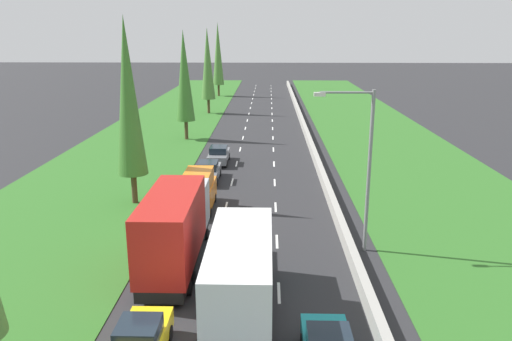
% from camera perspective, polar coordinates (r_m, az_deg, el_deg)
% --- Properties ---
extents(ground_plane, '(300.00, 300.00, 0.00)m').
position_cam_1_polar(ground_plane, '(61.36, 0.29, 4.30)').
color(ground_plane, '#28282B').
rests_on(ground_plane, ground).
extents(grass_verge_left, '(14.00, 140.00, 0.04)m').
position_cam_1_polar(grass_verge_left, '(62.89, -11.35, 4.29)').
color(grass_verge_left, '#2D6623').
rests_on(grass_verge_left, ground).
extents(grass_verge_right, '(14.00, 140.00, 0.04)m').
position_cam_1_polar(grass_verge_right, '(62.74, 13.54, 4.13)').
color(grass_verge_right, '#2D6623').
rests_on(grass_verge_right, ground).
extents(median_barrier, '(0.44, 120.00, 0.85)m').
position_cam_1_polar(median_barrier, '(61.43, 5.63, 4.64)').
color(median_barrier, '#9E9B93').
rests_on(median_barrier, ground).
extents(lane_markings, '(3.64, 116.00, 0.01)m').
position_cam_1_polar(lane_markings, '(61.36, 0.29, 4.30)').
color(lane_markings, white).
rests_on(lane_markings, ground).
extents(yellow_hatchback_left_lane, '(1.74, 3.90, 1.72)m').
position_cam_1_polar(yellow_hatchback_left_lane, '(19.98, -12.97, -18.39)').
color(yellow_hatchback_left_lane, yellow).
rests_on(yellow_hatchback_left_lane, ground).
extents(white_box_truck_centre_lane, '(2.46, 9.40, 4.18)m').
position_cam_1_polar(white_box_truck_centre_lane, '(21.05, -1.64, -11.85)').
color(white_box_truck_centre_lane, black).
rests_on(white_box_truck_centre_lane, ground).
extents(red_box_truck_left_lane, '(2.46, 9.40, 4.18)m').
position_cam_1_polar(red_box_truck_left_lane, '(26.27, -9.16, -6.33)').
color(red_box_truck_left_lane, black).
rests_on(red_box_truck_left_lane, ground).
extents(orange_van_left_lane, '(1.96, 4.90, 2.82)m').
position_cam_1_polar(orange_van_left_lane, '(34.55, -6.51, -2.25)').
color(orange_van_left_lane, orange).
rests_on(orange_van_left_lane, ground).
extents(grey_sedan_left_lane, '(1.82, 4.50, 1.64)m').
position_cam_1_polar(grey_sedan_left_lane, '(41.39, -5.47, -0.09)').
color(grey_sedan_left_lane, slate).
rests_on(grey_sedan_left_lane, ground).
extents(grey_sedan_left_lane_sixth, '(1.82, 4.50, 1.64)m').
position_cam_1_polar(grey_sedan_left_lane_sixth, '(46.92, -4.27, 1.79)').
color(grey_sedan_left_lane_sixth, slate).
rests_on(grey_sedan_left_lane_sixth, ground).
extents(poplar_tree_second, '(2.13, 2.13, 13.03)m').
position_cam_1_polar(poplar_tree_second, '(35.45, -14.36, 8.04)').
color(poplar_tree_second, '#4C3823').
rests_on(poplar_tree_second, ground).
extents(poplar_tree_third, '(2.11, 2.11, 12.23)m').
position_cam_1_polar(poplar_tree_third, '(57.15, -8.17, 10.58)').
color(poplar_tree_third, '#4C3823').
rests_on(poplar_tree_third, ground).
extents(poplar_tree_fourth, '(2.12, 2.12, 12.67)m').
position_cam_1_polar(poplar_tree_fourth, '(76.16, -5.54, 12.00)').
color(poplar_tree_fourth, '#4C3823').
rests_on(poplar_tree_fourth, ground).
extents(poplar_tree_fifth, '(2.15, 2.15, 13.81)m').
position_cam_1_polar(poplar_tree_fifth, '(97.68, -4.35, 13.10)').
color(poplar_tree_fifth, '#4C3823').
rests_on(poplar_tree_fifth, ground).
extents(street_light_mast, '(3.20, 0.28, 9.00)m').
position_cam_1_polar(street_light_mast, '(27.43, 12.12, 1.15)').
color(street_light_mast, gray).
rests_on(street_light_mast, ground).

